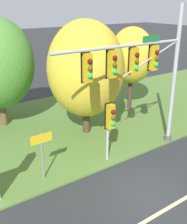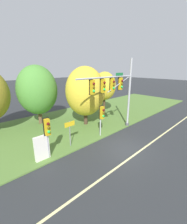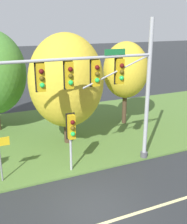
# 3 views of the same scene
# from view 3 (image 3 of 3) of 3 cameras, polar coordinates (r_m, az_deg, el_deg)

# --- Properties ---
(ground_plane) EXTENTS (160.00, 160.00, 0.00)m
(ground_plane) POSITION_cam_3_polar(r_m,az_deg,el_deg) (12.58, 0.06, -18.37)
(ground_plane) COLOR #282B2D
(lane_stripe) EXTENTS (36.00, 0.16, 0.01)m
(lane_stripe) POSITION_cam_3_polar(r_m,az_deg,el_deg) (11.73, 2.64, -21.52)
(lane_stripe) COLOR beige
(lane_stripe) RESTS_ON ground
(grass_verge) EXTENTS (48.00, 11.50, 0.10)m
(grass_verge) POSITION_cam_3_polar(r_m,az_deg,el_deg) (19.44, -10.00, -4.66)
(grass_verge) COLOR #517533
(grass_verge) RESTS_ON ground
(traffic_signal_mast) EXTENTS (7.57, 0.49, 7.55)m
(traffic_signal_mast) POSITION_cam_3_polar(r_m,az_deg,el_deg) (13.67, 2.67, 6.23)
(traffic_signal_mast) COLOR #9EA0A5
(traffic_signal_mast) RESTS_ON grass_verge
(pedestrian_signal_further_along) EXTENTS (0.46, 0.55, 3.11)m
(pedestrian_signal_further_along) POSITION_cam_3_polar(r_m,az_deg,el_deg) (13.81, -4.52, -3.74)
(pedestrian_signal_further_along) COLOR #9EA0A5
(pedestrian_signal_further_along) RESTS_ON grass_verge
(tree_behind_signpost) EXTENTS (4.49, 4.49, 6.76)m
(tree_behind_signpost) POSITION_cam_3_polar(r_m,az_deg,el_deg) (16.89, -5.59, 6.28)
(tree_behind_signpost) COLOR #423021
(tree_behind_signpost) RESTS_ON grass_verge
(tree_mid_verge) EXTENTS (3.22, 3.22, 6.02)m
(tree_mid_verge) POSITION_cam_3_polar(r_m,az_deg,el_deg) (20.39, 6.56, 8.40)
(tree_mid_verge) COLOR #423021
(tree_mid_verge) RESTS_ON grass_verge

